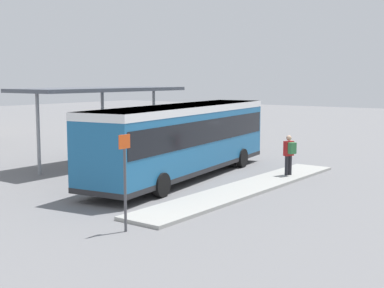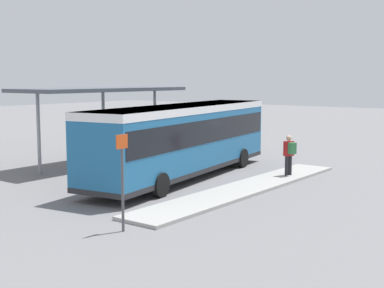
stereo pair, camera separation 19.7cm
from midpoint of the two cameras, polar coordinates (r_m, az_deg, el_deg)
name	(u,v)px [view 1 (the left image)]	position (r m, az deg, el deg)	size (l,w,h in m)	color
ground_plane	(184,178)	(23.66, -1.13, -3.61)	(120.00, 120.00, 0.00)	slate
curb_island	(246,188)	(21.23, 5.54, -4.71)	(12.81, 1.80, 0.12)	#9E9E99
city_bus	(184,136)	(23.39, -1.13, 0.90)	(12.52, 4.24, 3.20)	#1E6093
pedestrian_waiting	(289,152)	(23.81, 10.11, -0.89)	(0.51, 0.55, 1.77)	#232328
bicycle_red	(240,144)	(32.52, 4.98, -0.02)	(0.48, 1.78, 0.77)	black
bicycle_yellow	(230,144)	(32.89, 3.91, 0.01)	(0.48, 1.63, 0.71)	black
bicycle_green	(217,143)	(33.01, 2.55, 0.09)	(0.48, 1.75, 0.76)	black
station_shelter	(102,91)	(27.68, -9.77, 5.56)	(9.43, 3.35, 3.89)	#4C515B
potted_planter_near_shelter	(160,153)	(27.04, -3.69, -0.94)	(0.81, 0.81, 1.21)	slate
platform_sign	(125,178)	(15.29, -7.53, -3.63)	(0.44, 0.08, 2.80)	#4C4C51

